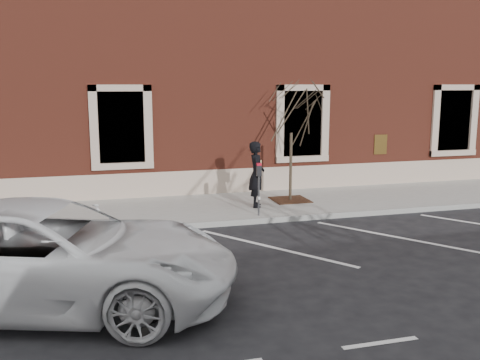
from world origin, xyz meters
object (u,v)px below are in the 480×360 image
object	(u,v)px
man	(257,174)
parking_meter	(259,179)
sapling	(292,114)
white_truck	(48,255)

from	to	relation	value
man	parking_meter	bearing A→B (deg)	179.90
sapling	white_truck	bearing A→B (deg)	-137.51
parking_meter	white_truck	xyz separation A→B (m)	(-5.14, -4.50, -0.28)
man	sapling	world-z (taller)	sapling
sapling	parking_meter	bearing A→B (deg)	-133.61
man	parking_meter	size ratio (longest dim) A/B	1.32
parking_meter	sapling	world-z (taller)	sapling
man	white_truck	xyz separation A→B (m)	(-5.41, -5.58, -0.23)
parking_meter	man	bearing A→B (deg)	98.85
man	parking_meter	distance (m)	1.12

